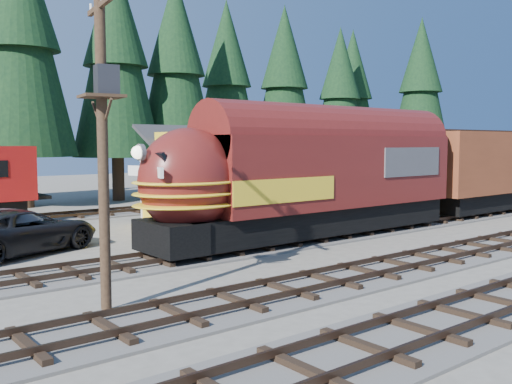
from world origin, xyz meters
TOP-DOWN VIEW (x-y plane):
  - ground at (0.00, 0.00)m, footprint 120.00×120.00m
  - track_siding at (10.00, 4.00)m, footprint 68.00×3.20m
  - track_spur at (-10.00, 18.00)m, footprint 32.00×3.20m
  - depot at (-0.00, 10.50)m, footprint 12.80×7.00m
  - conifer_backdrop at (2.58, 25.11)m, footprint 80.42×22.72m
  - locomotive at (-3.16, 4.00)m, footprint 16.69×3.32m
  - boxcar at (13.74, 4.00)m, footprint 14.60×3.13m
  - utility_pole at (-14.30, -0.38)m, footprint 1.15×2.00m
  - pickup_truck_a at (-13.65, 8.94)m, footprint 6.89×4.97m
  - pickup_truck_b at (-13.79, 9.88)m, footprint 6.36×4.41m

SIDE VIEW (x-z plane):
  - ground at x=0.00m, z-range 0.00..0.00m
  - track_siding at x=10.00m, z-range -0.11..0.22m
  - track_spur at x=-10.00m, z-range -0.11..0.22m
  - pickup_truck_b at x=-13.79m, z-range 0.00..1.71m
  - pickup_truck_a at x=-13.65m, z-range 0.00..1.74m
  - locomotive at x=-3.16m, z-range 0.37..4.91m
  - boxcar at x=13.74m, z-range 0.45..5.04m
  - depot at x=0.00m, z-range 0.31..5.61m
  - utility_pole at x=-14.30m, z-range 0.58..8.78m
  - conifer_backdrop at x=2.58m, z-range 2.12..18.63m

